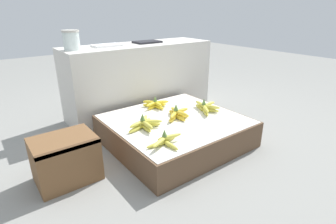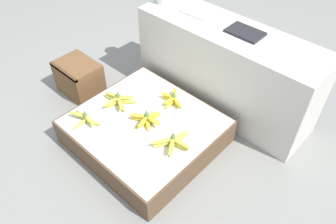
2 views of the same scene
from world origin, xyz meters
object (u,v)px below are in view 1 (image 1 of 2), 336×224
at_px(banana_bunch_middle_left, 145,124).
at_px(banana_bunch_back_midleft, 155,104).
at_px(banana_bunch_front_left, 165,141).
at_px(banana_bunch_middle_midright, 206,107).
at_px(glass_jar, 71,40).
at_px(wooden_crate, 66,159).
at_px(foam_tray_white, 107,45).
at_px(banana_bunch_middle_midleft, 177,114).

height_order(banana_bunch_middle_left, banana_bunch_back_midleft, banana_bunch_middle_left).
relative_size(banana_bunch_front_left, banana_bunch_back_midleft, 1.12).
height_order(banana_bunch_middle_midright, glass_jar, glass_jar).
relative_size(wooden_crate, banana_bunch_front_left, 1.42).
distance_m(wooden_crate, banana_bunch_front_left, 0.62).
relative_size(banana_bunch_middle_left, foam_tray_white, 1.07).
bearing_deg(banana_bunch_middle_left, foam_tray_white, 82.20).
bearing_deg(banana_bunch_middle_midleft, banana_bunch_middle_midright, -5.99).
bearing_deg(glass_jar, banana_bunch_middle_midleft, -54.91).
height_order(banana_bunch_front_left, glass_jar, glass_jar).
xyz_separation_m(banana_bunch_front_left, banana_bunch_middle_midleft, (0.33, 0.29, 0.00)).
relative_size(banana_bunch_middle_midright, foam_tray_white, 1.07).
distance_m(wooden_crate, foam_tray_white, 1.14).
xyz_separation_m(banana_bunch_front_left, foam_tray_white, (0.14, 1.05, 0.46)).
bearing_deg(banana_bunch_middle_left, banana_bunch_middle_midleft, 1.30).
xyz_separation_m(banana_bunch_back_midleft, foam_tray_white, (-0.18, 0.48, 0.46)).
relative_size(banana_bunch_front_left, foam_tray_white, 1.03).
bearing_deg(banana_bunch_middle_midleft, foam_tray_white, 104.29).
relative_size(banana_bunch_middle_left, glass_jar, 1.70).
bearing_deg(wooden_crate, banana_bunch_middle_left, -2.95).
xyz_separation_m(wooden_crate, banana_bunch_middle_midleft, (0.86, -0.02, 0.10)).
bearing_deg(banana_bunch_back_midleft, foam_tray_white, 110.80).
relative_size(banana_bunch_back_midleft, foam_tray_white, 0.92).
height_order(banana_bunch_front_left, foam_tray_white, foam_tray_white).
height_order(banana_bunch_middle_midright, foam_tray_white, foam_tray_white).
bearing_deg(wooden_crate, banana_bunch_middle_midright, -2.58).
xyz_separation_m(banana_bunch_middle_left, banana_bunch_back_midleft, (0.29, 0.29, -0.00)).
relative_size(banana_bunch_middle_midright, banana_bunch_back_midleft, 1.16).
xyz_separation_m(wooden_crate, banana_bunch_back_midleft, (0.84, 0.26, 0.10)).
relative_size(banana_bunch_front_left, banana_bunch_middle_midleft, 1.08).
bearing_deg(banana_bunch_front_left, banana_bunch_middle_midleft, 41.25).
height_order(wooden_crate, banana_bunch_front_left, banana_bunch_front_left).
bearing_deg(wooden_crate, banana_bunch_middle_midleft, -1.46).
bearing_deg(banana_bunch_back_midleft, banana_bunch_middle_midright, -47.25).
bearing_deg(banana_bunch_middle_midright, banana_bunch_front_left, -156.79).
relative_size(banana_bunch_middle_midleft, banana_bunch_middle_midright, 0.90).
distance_m(wooden_crate, banana_bunch_middle_midright, 1.14).
distance_m(banana_bunch_middle_left, foam_tray_white, 0.90).
bearing_deg(banana_bunch_middle_left, glass_jar, 105.97).
xyz_separation_m(banana_bunch_middle_midleft, glass_jar, (-0.51, 0.73, 0.52)).
bearing_deg(wooden_crate, foam_tray_white, 48.29).
height_order(banana_bunch_front_left, banana_bunch_back_midleft, banana_bunch_back_midleft).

